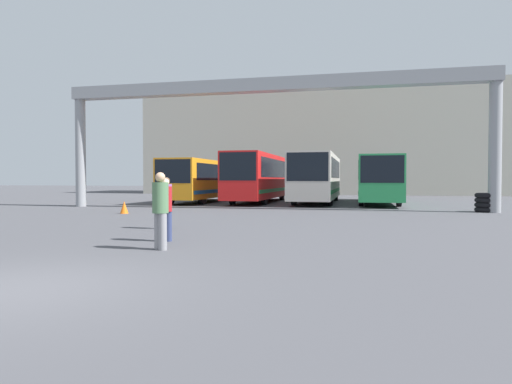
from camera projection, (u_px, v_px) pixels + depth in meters
name	position (u px, v px, depth m)	size (l,w,h in m)	color
ground_plane	(12.00, 290.00, 6.73)	(200.00, 200.00, 0.00)	#47474C
building_backdrop	(317.00, 144.00, 53.78)	(38.71, 12.00, 11.67)	#B7B2A3
overhead_gantry	(267.00, 102.00, 24.82)	(23.49, 0.80, 7.12)	gray
bus_slot_0	(201.00, 178.00, 32.75)	(2.58, 10.19, 2.97)	orange
bus_slot_1	(259.00, 175.00, 32.67)	(2.47, 11.93, 3.35)	red
bus_slot_2	(317.00, 176.00, 31.80)	(2.63, 12.02, 3.28)	beige
bus_slot_3	(378.00, 177.00, 31.00)	(2.57, 12.26, 3.06)	#268C4C
pedestrian_near_right	(165.00, 208.00, 12.02)	(0.35, 0.35, 1.67)	navy
pedestrian_mid_right	(167.00, 202.00, 15.02)	(0.35, 0.35, 1.71)	black
pedestrian_far_center	(160.00, 209.00, 10.59)	(0.38, 0.38, 1.81)	gray
traffic_cone	(124.00, 207.00, 21.83)	(0.40, 0.40, 0.59)	orange
tire_stack	(486.00, 203.00, 22.78)	(1.04, 1.04, 0.96)	black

